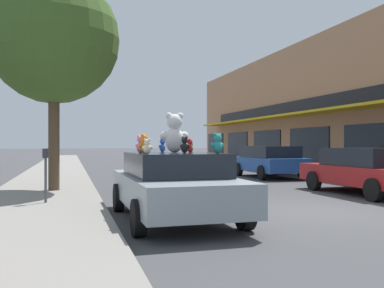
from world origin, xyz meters
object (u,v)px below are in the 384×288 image
(teddy_bear_cream, at_px, (147,147))
(parked_car_far_right, at_px, (269,160))
(teddy_bear_green, at_px, (191,147))
(parking_meter, at_px, (46,168))
(parked_car_far_center, at_px, (369,170))
(plush_art_car, at_px, (174,184))
(teddy_bear_teal, at_px, (217,144))
(teddy_bear_blue, at_px, (162,146))
(teddy_bear_red, at_px, (190,146))
(street_tree, at_px, (54,39))
(teddy_bear_pink, at_px, (141,144))
(teddy_bear_orange, at_px, (144,144))
(teddy_bear_giant, at_px, (175,133))
(teddy_bear_black, at_px, (185,145))

(teddy_bear_cream, height_order, parked_car_far_right, teddy_bear_cream)
(teddy_bear_green, height_order, parking_meter, teddy_bear_green)
(parked_car_far_center, height_order, parked_car_far_right, parked_car_far_right)
(plush_art_car, relative_size, teddy_bear_cream, 15.96)
(teddy_bear_teal, height_order, teddy_bear_blue, teddy_bear_teal)
(plush_art_car, xyz_separation_m, teddy_bear_red, (0.40, 0.25, 0.75))
(teddy_bear_blue, distance_m, parked_car_far_right, 10.57)
(teddy_bear_green, bearing_deg, teddy_bear_teal, 40.54)
(parked_car_far_right, bearing_deg, parking_meter, -143.01)
(plush_art_car, bearing_deg, parking_meter, 137.66)
(street_tree, bearing_deg, teddy_bear_pink, -70.42)
(plush_art_car, distance_m, street_tree, 6.88)
(teddy_bear_orange, height_order, parking_meter, teddy_bear_orange)
(plush_art_car, relative_size, teddy_bear_pink, 12.49)
(teddy_bear_cream, xyz_separation_m, street_tree, (-1.76, 5.99, 3.18))
(parked_car_far_center, bearing_deg, teddy_bear_giant, -161.40)
(parked_car_far_center, bearing_deg, teddy_bear_teal, -150.80)
(parked_car_far_center, bearing_deg, teddy_bear_pink, -161.12)
(teddy_bear_orange, bearing_deg, parking_meter, -91.44)
(teddy_bear_green, relative_size, teddy_bear_blue, 0.75)
(teddy_bear_giant, height_order, parked_car_far_right, teddy_bear_giant)
(teddy_bear_pink, xyz_separation_m, parked_car_far_right, (7.27, 9.14, -0.73))
(teddy_bear_green, xyz_separation_m, parking_meter, (-3.21, 1.20, -0.50))
(teddy_bear_green, height_order, teddy_bear_pink, teddy_bear_pink)
(teddy_bear_pink, bearing_deg, teddy_bear_teal, -163.83)
(teddy_bear_black, height_order, street_tree, street_tree)
(teddy_bear_giant, bearing_deg, parked_car_far_right, -121.18)
(parked_car_far_center, relative_size, parked_car_far_right, 1.11)
(parked_car_far_center, distance_m, parked_car_far_right, 6.66)
(teddy_bear_pink, bearing_deg, teddy_bear_black, -138.05)
(teddy_bear_giant, xyz_separation_m, teddy_bear_teal, (0.54, -1.14, -0.21))
(teddy_bear_teal, xyz_separation_m, parked_car_far_center, (5.97, 3.34, -0.78))
(plush_art_car, height_order, parked_car_far_right, parked_car_far_right)
(teddy_bear_pink, height_order, parking_meter, teddy_bear_pink)
(teddy_bear_black, distance_m, teddy_bear_teal, 0.86)
(teddy_bear_green, xyz_separation_m, parked_car_far_right, (5.94, 8.10, -0.67))
(plush_art_car, bearing_deg, parked_car_far_center, 20.43)
(teddy_bear_cream, bearing_deg, parked_car_far_center, -120.55)
(teddy_bear_cream, bearing_deg, teddy_bear_red, -99.32)
(teddy_bear_cream, distance_m, teddy_bear_red, 1.60)
(plush_art_car, height_order, teddy_bear_orange, teddy_bear_orange)
(teddy_bear_red, bearing_deg, teddy_bear_green, -163.16)
(teddy_bear_cream, height_order, teddy_bear_pink, teddy_bear_pink)
(teddy_bear_orange, height_order, street_tree, street_tree)
(teddy_bear_blue, relative_size, parked_car_far_center, 0.06)
(teddy_bear_cream, distance_m, parked_car_far_right, 12.47)
(teddy_bear_red, height_order, teddy_bear_teal, teddy_bear_teal)
(teddy_bear_cream, relative_size, teddy_bear_teal, 0.72)
(teddy_bear_green, bearing_deg, teddy_bear_giant, 3.96)
(teddy_bear_orange, bearing_deg, teddy_bear_teal, 109.67)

